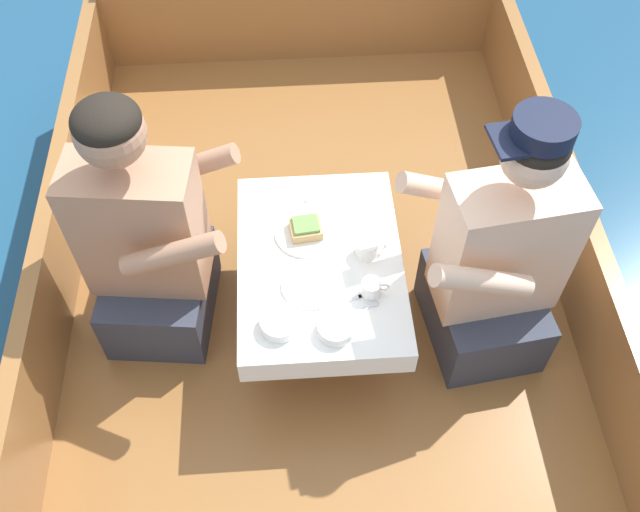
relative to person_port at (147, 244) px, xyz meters
name	(u,v)px	position (x,y,z in m)	size (l,w,h in m)	color
ground_plane	(319,343)	(0.58, -0.04, -0.66)	(60.00, 60.00, 0.00)	navy
boat_deck	(319,328)	(0.58, -0.04, -0.54)	(2.00, 3.18, 0.24)	brown
gunwale_port	(49,298)	(-0.39, -0.04, -0.23)	(0.06, 3.18, 0.38)	#936033
gunwale_starboard	(582,269)	(1.55, -0.04, -0.23)	(0.06, 3.18, 0.38)	#936033
bow_coaming	(299,18)	(0.58, 1.52, -0.20)	(1.88, 0.06, 0.44)	#936033
cockpit_table	(320,267)	(0.58, -0.07, -0.08)	(0.56, 0.77, 0.38)	#B2B2B7
person_port	(147,244)	(0.00, 0.00, 0.00)	(0.56, 0.49, 1.04)	#333847
person_starboard	(496,264)	(1.16, -0.15, 0.00)	(0.56, 0.50, 1.06)	#333847
plate_sandwich	(306,233)	(0.54, 0.04, -0.03)	(0.22, 0.22, 0.01)	white
plate_bread	(311,285)	(0.54, -0.18, -0.03)	(0.20, 0.20, 0.01)	white
sandwich	(306,228)	(0.54, 0.04, -0.01)	(0.12, 0.11, 0.05)	tan
bowl_port_near	(280,323)	(0.44, -0.33, -0.02)	(0.13, 0.13, 0.04)	white
bowl_starboard_near	(336,328)	(0.61, -0.36, -0.02)	(0.12, 0.12, 0.04)	white
coffee_cup_port	(367,248)	(0.74, -0.06, -0.01)	(0.11, 0.08, 0.06)	white
coffee_cup_starboard	(372,288)	(0.74, -0.22, 0.00)	(0.09, 0.06, 0.06)	white
utensil_spoon_port	(363,309)	(0.70, -0.28, -0.03)	(0.16, 0.09, 0.01)	silver
utensil_knife_port	(322,189)	(0.61, 0.24, -0.04)	(0.14, 0.12, 0.00)	silver
utensil_fork_port	(349,300)	(0.66, -0.24, -0.04)	(0.17, 0.06, 0.00)	silver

